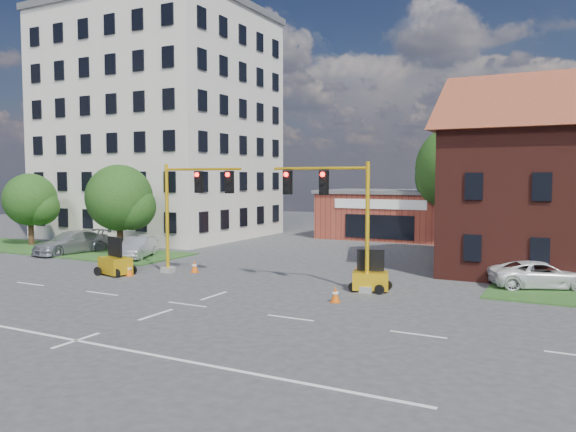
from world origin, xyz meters
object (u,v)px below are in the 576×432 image
Objects in this scene: signal_mast_east at (335,209)px; trailer_west at (115,264)px; pickup_white at (541,275)px; signal_mast_west at (190,205)px; trailer_east at (370,279)px.

signal_mast_east reaches higher than trailer_west.
pickup_white is (21.37, 6.85, 0.03)m from trailer_west.
signal_mast_east is at bearing 0.00° from signal_mast_west.
signal_mast_east is 10.67m from pickup_white.
trailer_west is 1.06× the size of trailer_east.
trailer_west is (-3.73, -1.98, -3.28)m from signal_mast_west.
signal_mast_west is at bearing 180.00° from signal_mast_east.
signal_mast_east is 1.29× the size of pickup_white.
trailer_east is 8.51m from pickup_white.
pickup_white is (8.92, 4.87, -3.25)m from signal_mast_east.
trailer_west is 0.43× the size of pickup_white.
pickup_white is at bearing 34.74° from trailer_west.
signal_mast_west is at bearing 44.87° from trailer_west.
pickup_white is at bearing 13.77° from trailer_east.
pickup_white is at bearing 28.65° from signal_mast_east.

